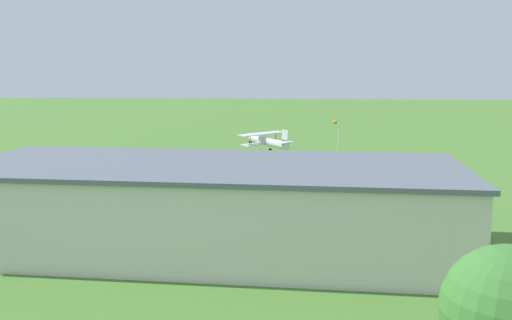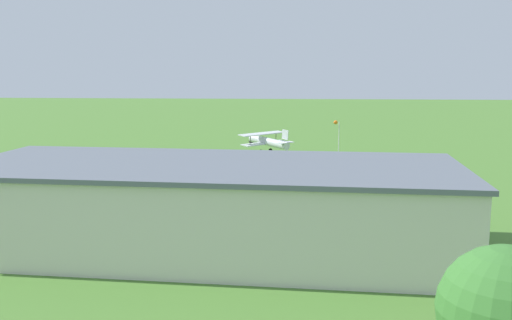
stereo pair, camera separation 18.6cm
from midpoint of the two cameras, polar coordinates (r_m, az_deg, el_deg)
name	(u,v)px [view 2 (the right image)]	position (r m, az deg, el deg)	size (l,w,h in m)	color
ground_plane	(265,164)	(84.39, 0.99, -0.38)	(400.00, 400.00, 0.00)	#47752D
hangar	(210,206)	(43.96, -4.51, -4.62)	(38.56, 17.28, 6.69)	beige
biplane	(267,141)	(79.90, 1.21, 1.89)	(7.82, 7.78, 3.67)	silver
car_yellow	(69,190)	(65.12, -18.11, -2.83)	(2.05, 4.55, 1.67)	gold
car_white	(0,191)	(66.98, -24.19, -2.86)	(1.93, 3.93, 1.69)	white
truck_box_grey	(417,189)	(60.21, 15.91, -2.80)	(7.42, 2.68, 3.28)	gray
person_by_parked_cars	(310,185)	(64.65, 5.48, -2.54)	(0.42, 0.42, 1.67)	beige
person_near_hangar_door	(314,189)	(62.75, 5.87, -2.87)	(0.46, 0.46, 1.72)	#B23333
person_crossing_taxiway	(144,186)	(65.00, -11.07, -2.59)	(0.49, 0.49, 1.70)	#B23333
person_watching_takeoff	(156,186)	(65.17, -9.94, -2.59)	(0.50, 0.50, 1.57)	#B23333
tree_near_perimeter_road	(504,312)	(22.95, 23.84, -13.77)	(4.81, 4.81, 7.49)	brown
windsock	(335,126)	(86.26, 8.00, 3.42)	(1.26, 1.43, 6.26)	silver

